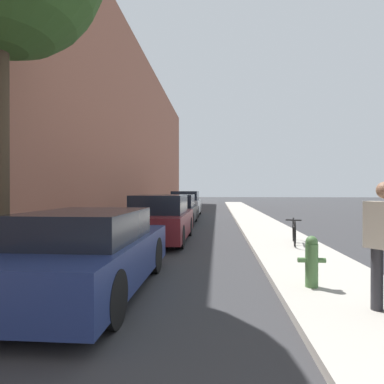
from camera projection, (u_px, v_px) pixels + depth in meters
ground_plane at (196, 225)px, 14.92m from camera, size 120.00×120.00×0.00m
sidewalk_left at (134, 223)px, 15.15m from camera, size 2.00×52.00×0.12m
sidewalk_right at (260, 224)px, 14.70m from camera, size 2.00×52.00×0.12m
building_facade_left at (106, 110)px, 15.23m from camera, size 0.70×52.00×10.74m
parked_car_navy at (90, 253)px, 5.08m from camera, size 1.72×4.12×1.29m
parked_car_maroon at (161, 220)px, 10.18m from camera, size 1.72×4.10×1.46m
parked_car_black at (178, 210)px, 15.33m from camera, size 1.69×4.15×1.40m
parked_car_silver at (186, 204)px, 20.39m from camera, size 1.79×4.07×1.54m
fire_hydrant at (312, 261)px, 4.99m from camera, size 0.42×0.19×0.79m
bicycle at (294, 231)px, 9.01m from camera, size 0.48×1.67×0.69m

